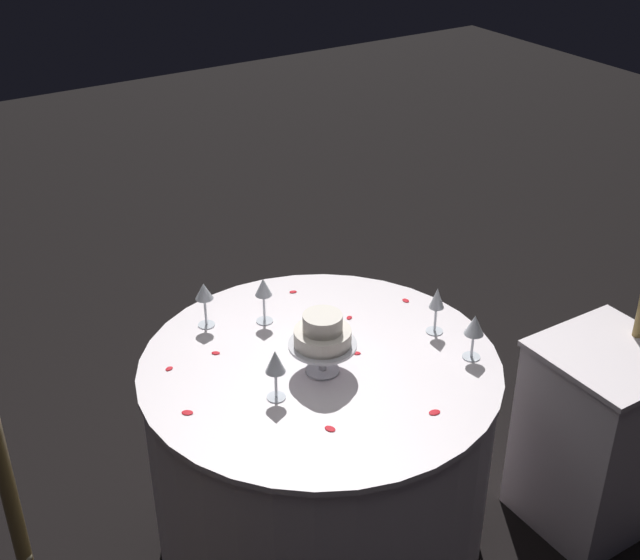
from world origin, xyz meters
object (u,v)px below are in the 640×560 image
object	(u,v)px
tiered_cake	(323,335)
decorative_arch	(410,180)
side_table	(596,437)
wine_glass_2	(263,290)
main_table	(320,454)
wine_glass_4	(204,294)
wine_glass_0	(275,363)
wine_glass_1	(437,301)
wine_glass_3	(474,327)

from	to	relation	value
tiered_cake	decorative_arch	bearing A→B (deg)	92.62
decorative_arch	side_table	distance (m)	1.51
side_table	wine_glass_2	bearing A→B (deg)	-39.06
tiered_cake	side_table	bearing A→B (deg)	156.71
side_table	tiered_cake	xyz separation A→B (m)	(0.93, -0.40, 0.55)
main_table	wine_glass_4	distance (m)	0.69
wine_glass_0	wine_glass_4	bearing A→B (deg)	-89.74
side_table	wine_glass_1	world-z (taller)	wine_glass_1
wine_glass_1	main_table	bearing A→B (deg)	-7.06
main_table	side_table	world-z (taller)	main_table
wine_glass_0	wine_glass_4	size ratio (longest dim) A/B	1.03
decorative_arch	main_table	bearing A→B (deg)	-90.16
side_table	tiered_cake	size ratio (longest dim) A/B	3.41
tiered_cake	wine_glass_3	world-z (taller)	tiered_cake
decorative_arch	wine_glass_3	bearing A→B (deg)	-158.38
tiered_cake	wine_glass_1	size ratio (longest dim) A/B	1.27
side_table	wine_glass_1	xyz separation A→B (m)	(0.47, -0.39, 0.53)
main_table	side_table	size ratio (longest dim) A/B	1.60
wine_glass_0	wine_glass_3	size ratio (longest dim) A/B	1.07
wine_glass_1	wine_glass_2	xyz separation A→B (m)	(0.47, -0.37, 0.01)
decorative_arch	side_table	bearing A→B (deg)	178.32
decorative_arch	wine_glass_4	distance (m)	1.08
wine_glass_1	side_table	bearing A→B (deg)	140.54
tiered_cake	wine_glass_2	size ratio (longest dim) A/B	1.27
main_table	wine_glass_1	world-z (taller)	wine_glass_1
main_table	wine_glass_1	bearing A→B (deg)	172.94
wine_glass_2	wine_glass_4	size ratio (longest dim) A/B	1.02
side_table	wine_glass_3	distance (m)	0.73
decorative_arch	wine_glass_4	size ratio (longest dim) A/B	14.39
side_table	wine_glass_3	size ratio (longest dim) A/B	4.60
wine_glass_1	wine_glass_3	size ratio (longest dim) A/B	1.07
tiered_cake	wine_glass_2	world-z (taller)	tiered_cake
main_table	wine_glass_2	xyz separation A→B (m)	(0.03, -0.32, 0.52)
wine_glass_2	wine_glass_3	bearing A→B (deg)	130.08
main_table	wine_glass_1	xyz separation A→B (m)	(-0.44, 0.05, 0.52)
wine_glass_3	decorative_arch	bearing A→B (deg)	21.62
decorative_arch	tiered_cake	distance (m)	0.76
wine_glass_0	wine_glass_2	xyz separation A→B (m)	(-0.18, -0.41, 0.00)
decorative_arch	tiered_cake	bearing A→B (deg)	-87.38
tiered_cake	wine_glass_4	xyz separation A→B (m)	(0.20, -0.45, -0.01)
side_table	wine_glass_1	distance (m)	0.81
decorative_arch	wine_glass_4	bearing A→B (deg)	-75.36
wine_glass_3	tiered_cake	bearing A→B (deg)	-23.23
wine_glass_0	wine_glass_2	world-z (taller)	wine_glass_0
wine_glass_2	wine_glass_3	world-z (taller)	wine_glass_2
side_table	wine_glass_1	size ratio (longest dim) A/B	4.31
wine_glass_1	wine_glass_3	distance (m)	0.19
side_table	wine_glass_0	world-z (taller)	wine_glass_0
tiered_cake	wine_glass_4	world-z (taller)	tiered_cake
wine_glass_4	wine_glass_1	bearing A→B (deg)	144.79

